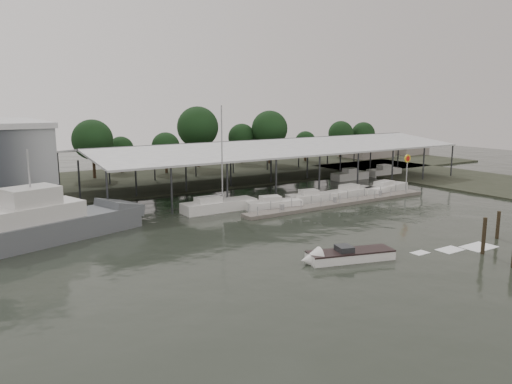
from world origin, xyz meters
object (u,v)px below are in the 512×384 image
shell_fuel_sign (407,166)px  white_sailboat (218,205)px  grey_trawler (47,224)px  speedboat_underway (343,256)px

shell_fuel_sign → white_sailboat: white_sailboat is taller
shell_fuel_sign → white_sailboat: (-26.54, 5.19, -3.28)m
grey_trawler → white_sailboat: white_sailboat is taller
grey_trawler → white_sailboat: 19.49m
grey_trawler → white_sailboat: bearing=-9.6°
shell_fuel_sign → speedboat_underway: size_ratio=0.30×
shell_fuel_sign → grey_trawler: bearing=176.6°
speedboat_underway → shell_fuel_sign: bearing=-132.1°
grey_trawler → speedboat_underway: bearing=-62.8°
white_sailboat → speedboat_underway: bearing=-91.2°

